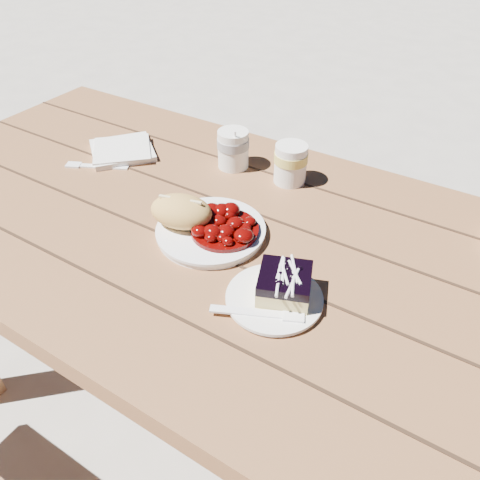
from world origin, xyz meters
The scene contains 12 objects.
ground centered at (0.00, 0.00, 0.00)m, with size 60.00×60.00×0.00m, color #A9A298.
picnic_table centered at (0.00, 0.00, 0.59)m, with size 2.00×1.55×0.75m.
main_plate centered at (-0.18, -0.03, 0.76)m, with size 0.21×0.21×0.02m, color white.
goulash_stew centered at (-0.15, -0.02, 0.79)m, with size 0.13×0.13×0.04m, color #520402, non-canonical shape.
bread_roll centered at (-0.24, -0.05, 0.80)m, with size 0.13×0.08×0.06m, color tan.
dessert_plate centered at (0.01, -0.12, 0.76)m, with size 0.16×0.16×0.01m, color white.
blueberry_cake centered at (0.02, -0.11, 0.78)m, with size 0.11×0.11×0.05m.
fork_dessert centered at (-0.01, -0.18, 0.76)m, with size 0.03×0.16×0.01m, color white, non-canonical shape.
coffee_cup centered at (-0.29, 0.22, 0.80)m, with size 0.07×0.07×0.09m, color white.
napkin_stack centered at (-0.57, 0.13, 0.76)m, with size 0.15×0.15×0.01m, color white.
fork_table centered at (-0.56, 0.05, 0.75)m, with size 0.03×0.16×0.01m, color white, non-canonical shape.
second_cup centered at (-0.14, 0.23, 0.80)m, with size 0.07×0.07×0.09m, color white.
Camera 1 is at (0.26, -0.62, 1.34)m, focal length 35.00 mm.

